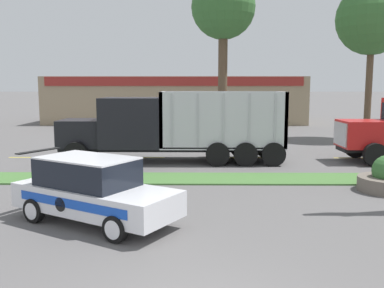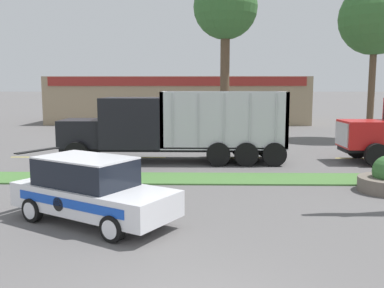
% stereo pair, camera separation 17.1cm
% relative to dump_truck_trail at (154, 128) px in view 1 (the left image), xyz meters
% --- Properties ---
extents(grass_verge, '(120.00, 2.01, 0.06)m').
position_rel_dump_truck_trail_xyz_m(grass_verge, '(1.93, -4.01, -1.53)').
color(grass_verge, '#477538').
rests_on(grass_verge, ground_plane).
extents(centre_line_3, '(2.40, 0.14, 0.01)m').
position_rel_dump_truck_trail_xyz_m(centre_line_3, '(-6.19, 1.00, -1.56)').
color(centre_line_3, yellow).
rests_on(centre_line_3, ground_plane).
extents(centre_line_4, '(2.40, 0.14, 0.01)m').
position_rel_dump_truck_trail_xyz_m(centre_line_4, '(-0.79, 1.00, -1.56)').
color(centre_line_4, yellow).
rests_on(centre_line_4, ground_plane).
extents(centre_line_5, '(2.40, 0.14, 0.01)m').
position_rel_dump_truck_trail_xyz_m(centre_line_5, '(4.61, 1.00, -1.56)').
color(centre_line_5, yellow).
rests_on(centre_line_5, ground_plane).
extents(centre_line_6, '(2.40, 0.14, 0.01)m').
position_rel_dump_truck_trail_xyz_m(centre_line_6, '(10.01, 1.00, -1.56)').
color(centre_line_6, yellow).
rests_on(centre_line_6, ground_plane).
extents(dump_truck_trail, '(10.46, 2.80, 3.28)m').
position_rel_dump_truck_trail_xyz_m(dump_truck_trail, '(0.00, 0.00, 0.00)').
color(dump_truck_trail, black).
rests_on(dump_truck_trail, ground_plane).
extents(rally_car, '(4.74, 3.80, 1.73)m').
position_rel_dump_truck_trail_xyz_m(rally_car, '(-0.70, -9.21, -0.70)').
color(rally_car, white).
rests_on(rally_car, ground_plane).
extents(store_building_backdrop, '(24.34, 12.10, 4.43)m').
position_rel_dump_truck_trail_xyz_m(store_building_backdrop, '(-0.04, 24.49, 0.65)').
color(store_building_backdrop, '#9E896B').
rests_on(store_building_backdrop, ground_plane).
extents(tree_behind_left, '(4.65, 4.65, 11.36)m').
position_rel_dump_truck_trail_xyz_m(tree_behind_left, '(13.40, 8.67, 6.74)').
color(tree_behind_left, brown).
rests_on(tree_behind_left, ground_plane).
extents(tree_behind_centre, '(4.21, 4.21, 11.85)m').
position_rel_dump_truck_trail_xyz_m(tree_behind_centre, '(3.74, 8.92, 7.41)').
color(tree_behind_centre, brown).
rests_on(tree_behind_centre, ground_plane).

